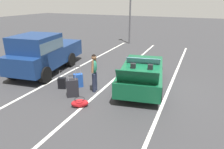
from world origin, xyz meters
The scene contains 12 objects.
ground_plane centered at (0.00, 0.00, 0.00)m, with size 80.00×80.00×0.00m, color #333335.
lot_line_near centered at (0.00, -1.22, 0.00)m, with size 18.00×0.12×0.01m, color silver.
lot_line_mid centered at (0.00, 1.48, 0.00)m, with size 18.00×0.12×0.01m, color silver.
lot_line_far centered at (0.00, 4.18, 0.00)m, with size 18.00×0.12×0.01m, color silver.
convertible_car centered at (0.19, 0.04, 0.59)m, with size 4.44×2.48×1.50m.
suitcase_large_black centered at (-2.04, 2.31, 0.37)m, with size 0.51×0.55×0.94m.
suitcase_medium_bright centered at (-1.14, 2.62, 0.31)m, with size 0.45×0.46×1.00m.
suitcase_small_carryon centered at (-1.59, 3.19, 0.25)m, with size 0.30×0.39×0.84m.
duffel_bag centered at (-2.69, 1.56, 0.16)m, with size 0.58×0.70×0.34m.
traveler_person centered at (-1.23, 1.72, 0.93)m, with size 0.61×0.27×1.65m.
parked_pickup_truck_near centered at (-0.21, 5.40, 1.11)m, with size 5.22×2.63×2.10m.
parking_lamp_post centered at (8.88, 3.67, 3.27)m, with size 0.50×0.24×5.70m.
Camera 1 is at (-8.23, -2.19, 3.76)m, focal length 32.20 mm.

